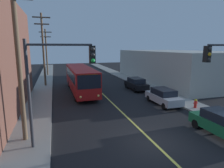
{
  "coord_description": "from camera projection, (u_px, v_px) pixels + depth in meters",
  "views": [
    {
      "loc": [
        -5.54,
        -9.85,
        5.73
      ],
      "look_at": [
        0.0,
        8.84,
        2.0
      ],
      "focal_mm": 31.13,
      "sensor_mm": 36.0,
      "label": 1
    }
  ],
  "objects": [
    {
      "name": "utility_pole_near",
      "position": [
        18.0,
        51.0,
        10.94
      ],
      "size": [
        2.4,
        0.28,
        9.7
      ],
      "color": "brown",
      "rests_on": "sidewalk_left"
    },
    {
      "name": "parked_car_green",
      "position": [
        223.0,
        123.0,
        12.61
      ],
      "size": [
        1.89,
        4.44,
        1.62
      ],
      "color": "#196038",
      "rests_on": "ground"
    },
    {
      "name": "city_bus",
      "position": [
        81.0,
        78.0,
        24.73
      ],
      "size": [
        2.74,
        12.19,
        3.2
      ],
      "color": "maroon",
      "rests_on": "ground"
    },
    {
      "name": "traffic_signal_left_corner",
      "position": [
        57.0,
        73.0,
        10.67
      ],
      "size": [
        3.75,
        0.48,
        6.0
      ],
      "color": "#2D2D33",
      "rests_on": "sidewalk_left"
    },
    {
      "name": "parked_car_black",
      "position": [
        136.0,
        84.0,
        26.23
      ],
      "size": [
        1.88,
        4.43,
        1.62
      ],
      "color": "black",
      "rests_on": "ground"
    },
    {
      "name": "sidewalk_right",
      "position": [
        167.0,
        95.0,
        23.33
      ],
      "size": [
        2.5,
        90.0,
        0.15
      ],
      "primitive_type": "cube",
      "color": "gray",
      "rests_on": "ground"
    },
    {
      "name": "parked_car_silver",
      "position": [
        163.0,
        96.0,
        19.5
      ],
      "size": [
        1.88,
        4.43,
        1.62
      ],
      "color": "#B7B7BC",
      "rests_on": "ground"
    },
    {
      "name": "lane_stripe_center",
      "position": [
        99.0,
        90.0,
        26.02
      ],
      "size": [
        0.16,
        60.0,
        0.01
      ],
      "primitive_type": "cube",
      "color": "#D8CC4C",
      "rests_on": "ground"
    },
    {
      "name": "fire_hydrant",
      "position": [
        195.0,
        103.0,
        18.03
      ],
      "size": [
        0.44,
        0.26,
        0.84
      ],
      "color": "red",
      "rests_on": "sidewalk_right"
    },
    {
      "name": "ground_plane",
      "position": [
        153.0,
        142.0,
        11.9
      ],
      "size": [
        120.0,
        120.0,
        0.0
      ],
      "primitive_type": "plane",
      "color": "black"
    },
    {
      "name": "utility_pole_mid",
      "position": [
        43.0,
        47.0,
        27.67
      ],
      "size": [
        2.4,
        0.28,
        10.22
      ],
      "color": "brown",
      "rests_on": "sidewalk_left"
    },
    {
      "name": "building_right_warehouse",
      "position": [
        175.0,
        66.0,
        33.7
      ],
      "size": [
        12.0,
        23.55,
        5.07
      ],
      "color": "#B2B2A8",
      "rests_on": "ground"
    },
    {
      "name": "utility_pole_far",
      "position": [
        46.0,
        50.0,
        38.65
      ],
      "size": [
        2.4,
        0.28,
        9.04
      ],
      "color": "brown",
      "rests_on": "sidewalk_left"
    },
    {
      "name": "sidewalk_left",
      "position": [
        39.0,
        105.0,
        19.28
      ],
      "size": [
        2.5,
        90.0,
        0.15
      ],
      "primitive_type": "cube",
      "color": "gray",
      "rests_on": "ground"
    }
  ]
}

